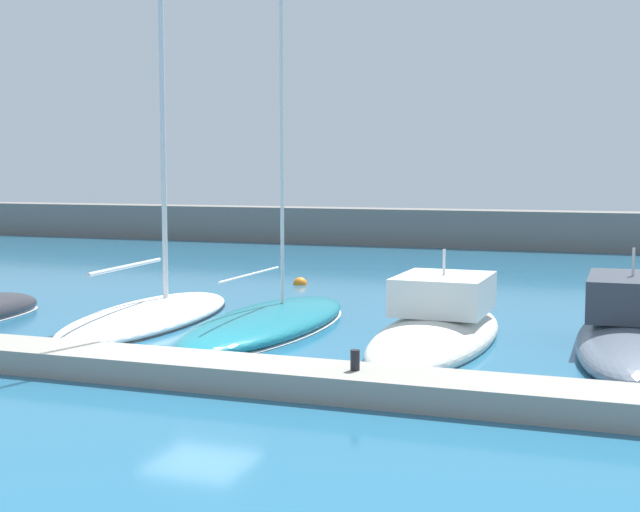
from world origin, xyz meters
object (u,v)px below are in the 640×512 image
(sailboat_teal_fourth, at_px, (268,320))
(dock_bollard, at_px, (355,360))
(sailboat_white_third, at_px, (149,312))
(mooring_buoy_orange, at_px, (300,284))
(motorboat_slate_sixth, at_px, (631,331))
(motorboat_ivory_fifth, at_px, (438,328))

(sailboat_teal_fourth, bearing_deg, dock_bollard, -142.96)
(sailboat_white_third, xyz_separation_m, mooring_buoy_orange, (1.29, 9.98, -0.30))
(sailboat_teal_fourth, height_order, dock_bollard, sailboat_teal_fourth)
(motorboat_slate_sixth, bearing_deg, motorboat_ivory_fifth, 99.43)
(sailboat_white_third, bearing_deg, motorboat_slate_sixth, -90.95)
(motorboat_ivory_fifth, distance_m, dock_bollard, 6.45)
(sailboat_white_third, bearing_deg, dock_bollard, -130.19)
(sailboat_teal_fourth, relative_size, mooring_buoy_orange, 33.92)
(sailboat_white_third, xyz_separation_m, dock_bollard, (8.93, -6.66, 0.50))
(sailboat_white_third, relative_size, motorboat_ivory_fifth, 2.19)
(motorboat_slate_sixth, bearing_deg, mooring_buoy_orange, 54.21)
(sailboat_teal_fourth, xyz_separation_m, dock_bollard, (4.85, -6.66, 0.53))
(dock_bollard, bearing_deg, sailboat_white_third, 143.28)
(dock_bollard, bearing_deg, motorboat_slate_sixth, 53.11)
(sailboat_white_third, height_order, mooring_buoy_orange, sailboat_white_third)
(sailboat_white_third, relative_size, dock_bollard, 46.71)
(sailboat_white_third, distance_m, dock_bollard, 11.15)
(dock_bollard, bearing_deg, motorboat_ivory_fifth, 86.31)
(sailboat_white_third, bearing_deg, mooring_buoy_orange, -10.85)
(sailboat_white_third, height_order, motorboat_ivory_fifth, sailboat_white_third)
(sailboat_teal_fourth, bearing_deg, sailboat_white_third, 90.90)
(motorboat_ivory_fifth, bearing_deg, motorboat_slate_sixth, -79.35)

